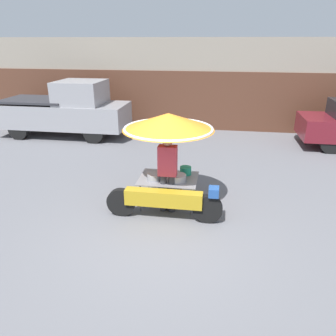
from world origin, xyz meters
The scene contains 5 objects.
ground_plane centered at (0.00, 0.00, 0.00)m, with size 36.00×36.00×0.00m, color slate.
shopfront_building centered at (0.00, 8.81, 1.75)m, with size 28.00×2.06×3.52m.
vendor_motorcycle_cart centered at (-0.08, 1.01, 1.59)m, with size 2.38×1.89×2.06m.
vendor_person centered at (-0.06, 0.80, 0.95)m, with size 0.38×0.23×1.69m.
pickup_truck centered at (-4.75, 6.05, 0.97)m, with size 4.81×1.79×2.06m.
Camera 1 is at (0.95, -5.35, 3.44)m, focal length 35.00 mm.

